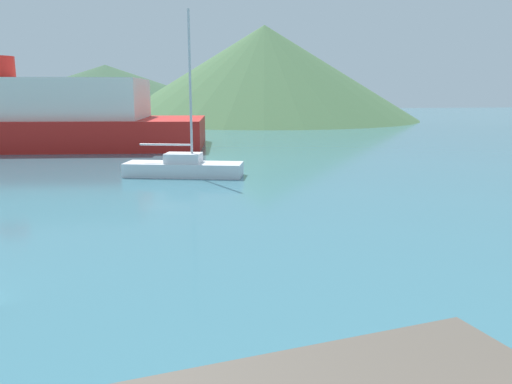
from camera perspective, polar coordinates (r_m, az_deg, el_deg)
sailboat_inner at (r=25.40m, az=-8.26°, el=2.87°), size 6.13×3.20×8.04m
ferry_distant at (r=42.47m, az=-26.88°, el=7.60°), size 30.70×12.47×6.75m
hill_west at (r=88.26m, az=-16.72°, el=10.99°), size 51.11×51.11×8.51m
hill_central at (r=78.03m, az=0.96°, el=13.47°), size 46.20×46.20×13.96m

